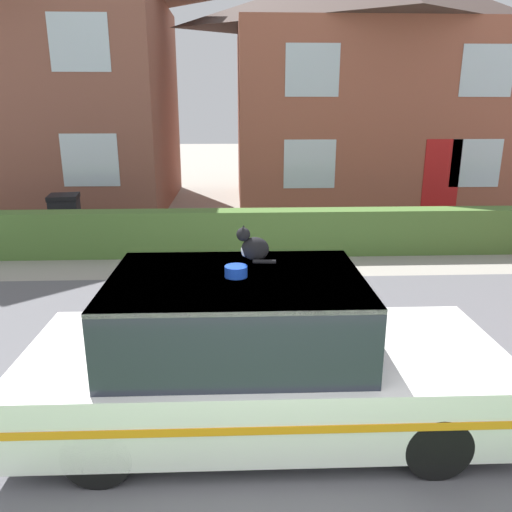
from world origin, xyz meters
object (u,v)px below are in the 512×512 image
police_car (255,356)px  cat (253,247)px  house_left (44,62)px  house_right (372,85)px  wheelie_bin (66,219)px

police_car → cat: (-0.02, 0.17, 1.02)m
house_left → house_right: house_left is taller
police_car → cat: cat is taller
police_car → house_left: (-5.70, 11.70, 3.49)m
house_left → wheelie_bin: 6.32m
wheelie_bin → cat: bearing=-68.5°
police_car → house_left: 13.48m
police_car → house_left: house_left is taller
police_car → wheelie_bin: police_car is taller
cat → wheelie_bin: size_ratio=0.33×
house_right → wheelie_bin: house_right is taller
cat → house_left: (-5.68, 11.54, 2.48)m
police_car → cat: size_ratio=12.49×
police_car → house_right: size_ratio=0.50×
police_car → cat: bearing=95.9°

